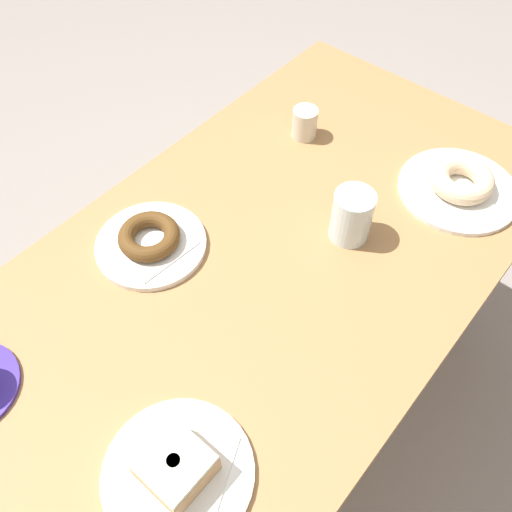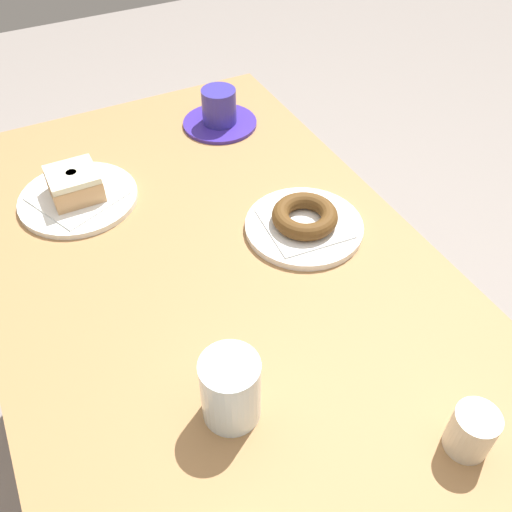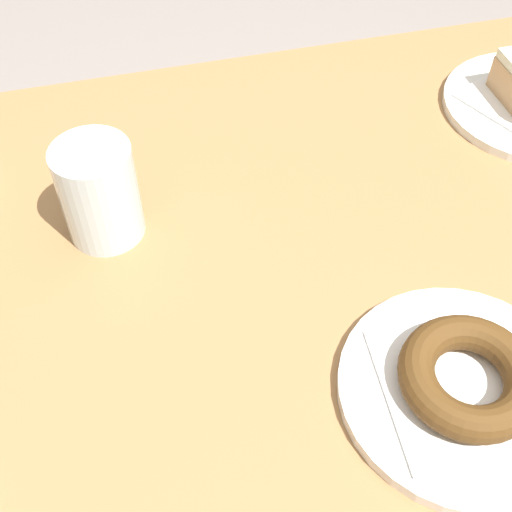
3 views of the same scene
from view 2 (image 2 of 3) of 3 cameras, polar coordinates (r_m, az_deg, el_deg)
name	(u,v)px [view 2 (image 2 of 3)]	position (r m, az deg, el deg)	size (l,w,h in m)	color
ground_plane	(244,496)	(1.44, -1.23, -23.33)	(6.00, 6.00, 0.00)	gray
table	(238,340)	(0.90, -1.83, -8.61)	(1.29, 0.68, 0.70)	#9D7044
plate_chocolate_ring	(304,227)	(0.95, 4.92, 3.02)	(0.20, 0.20, 0.01)	white
napkin_chocolate_ring	(304,223)	(0.94, 4.95, 3.36)	(0.13, 0.13, 0.00)	white
donut_chocolate_ring	(305,216)	(0.93, 5.01, 4.10)	(0.11, 0.11, 0.03)	#543616
plate_glazed_square	(78,198)	(1.05, -17.70, 5.65)	(0.21, 0.21, 0.01)	white
napkin_glazed_square	(78,195)	(1.05, -17.78, 5.93)	(0.14, 0.14, 0.00)	white
donut_glazed_square	(74,184)	(1.03, -18.09, 7.05)	(0.09, 0.09, 0.05)	tan
water_glass	(231,389)	(0.69, -2.61, -13.46)	(0.07, 0.07, 0.10)	silver
coffee_cup	(219,111)	(1.20, -3.77, 14.55)	(0.16, 0.16, 0.08)	#3B2796
sugar_jar	(472,431)	(0.72, 21.18, -16.37)	(0.05, 0.05, 0.07)	beige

